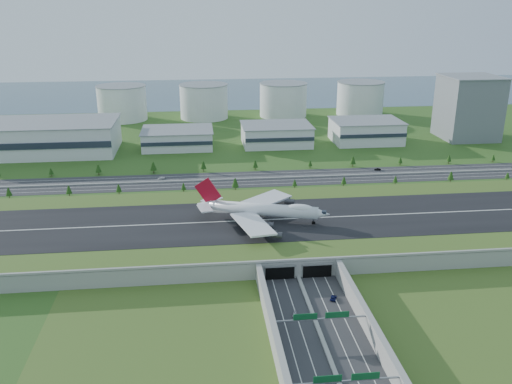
{
  "coord_description": "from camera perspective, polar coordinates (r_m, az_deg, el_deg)",
  "views": [
    {
      "loc": [
        -43.05,
        -264.47,
        118.42
      ],
      "look_at": [
        -9.89,
        35.0,
        11.68
      ],
      "focal_mm": 38.0,
      "sensor_mm": 36.0,
      "label": 1
    }
  ],
  "objects": [
    {
      "name": "car_7",
      "position": [
        385.61,
        -9.95,
        1.45
      ],
      "size": [
        5.37,
        3.46,
        1.45
      ],
      "primitive_type": "imported",
      "rotation": [
        0.0,
        0.0,
        -1.26
      ],
      "color": "silver",
      "rests_on": "ground"
    },
    {
      "name": "north_expressway",
      "position": [
        380.89,
        0.49,
        1.4
      ],
      "size": [
        560.0,
        36.0,
        0.12
      ],
      "primitive_type": "cube",
      "color": "#28282B",
      "rests_on": "ground"
    },
    {
      "name": "airfield_deck",
      "position": [
        291.23,
        2.7,
        -3.62
      ],
      "size": [
        520.0,
        100.0,
        9.2
      ],
      "color": "gray",
      "rests_on": "ground"
    },
    {
      "name": "tree_row",
      "position": [
        377.75,
        -1.69,
        1.96
      ],
      "size": [
        506.16,
        48.68,
        8.48
      ],
      "color": "#3D2819",
      "rests_on": "ground"
    },
    {
      "name": "hangar_mid_a",
      "position": [
        468.11,
        -8.25,
        5.6
      ],
      "size": [
        58.0,
        42.0,
        15.0
      ],
      "primitive_type": "cube",
      "color": "silver",
      "rests_on": "ground"
    },
    {
      "name": "car_2",
      "position": [
        233.41,
        8.16,
        -10.97
      ],
      "size": [
        4.11,
        5.46,
        1.38
      ],
      "primitive_type": "imported",
      "rotation": [
        0.0,
        0.0,
        2.72
      ],
      "color": "#0D1241",
      "rests_on": "ground"
    },
    {
      "name": "fuel_tank_b",
      "position": [
        583.32,
        -5.51,
        9.46
      ],
      "size": [
        50.0,
        50.0,
        35.0
      ],
      "primitive_type": "cylinder",
      "color": "silver",
      "rests_on": "ground"
    },
    {
      "name": "hangar_mid_b",
      "position": [
        472.5,
        2.15,
        6.04
      ],
      "size": [
        58.0,
        42.0,
        17.0
      ],
      "primitive_type": "cube",
      "color": "silver",
      "rests_on": "ground"
    },
    {
      "name": "car_0",
      "position": [
        221.29,
        4.1,
        -12.66
      ],
      "size": [
        2.9,
        4.17,
        1.32
      ],
      "primitive_type": "imported",
      "rotation": [
        0.0,
        0.0,
        -0.39
      ],
      "color": "#BBBBC1",
      "rests_on": "ground"
    },
    {
      "name": "fuel_tank_c",
      "position": [
        590.64,
        2.88,
        9.65
      ],
      "size": [
        50.0,
        50.0,
        35.0
      ],
      "primitive_type": "cylinder",
      "color": "silver",
      "rests_on": "ground"
    },
    {
      "name": "hangar_west",
      "position": [
        478.91,
        -21.62,
        5.35
      ],
      "size": [
        120.0,
        60.0,
        25.0
      ],
      "primitive_type": "cube",
      "color": "silver",
      "rests_on": "ground"
    },
    {
      "name": "car_5",
      "position": [
        409.73,
        12.67,
        2.35
      ],
      "size": [
        4.88,
        2.09,
        1.56
      ],
      "primitive_type": "imported",
      "rotation": [
        0.0,
        0.0,
        -1.66
      ],
      "color": "black",
      "rests_on": "ground"
    },
    {
      "name": "bay_water",
      "position": [
        755.05,
        -3.02,
        10.46
      ],
      "size": [
        1200.0,
        260.0,
        0.06
      ],
      "primitive_type": "cube",
      "color": "#345264",
      "rests_on": "ground"
    },
    {
      "name": "boeing_747",
      "position": [
        285.78,
        0.65,
        -1.85
      ],
      "size": [
        70.25,
        65.4,
        22.39
      ],
      "rotation": [
        0.0,
        0.0,
        -0.3
      ],
      "color": "white",
      "rests_on": "airfield_deck"
    },
    {
      "name": "office_tower",
      "position": [
        527.68,
        21.45,
        8.25
      ],
      "size": [
        46.0,
        46.0,
        55.0
      ],
      "primitive_type": "cube",
      "color": "slate",
      "rests_on": "ground"
    },
    {
      "name": "ground",
      "position": [
        292.95,
        2.68,
        -4.36
      ],
      "size": [
        1200.0,
        1200.0,
        0.0
      ],
      "primitive_type": "plane",
      "color": "#2A4616",
      "rests_on": "ground"
    },
    {
      "name": "sign_gantry_near",
      "position": [
        207.32,
        6.87,
        -13.18
      ],
      "size": [
        38.7,
        0.7,
        9.8
      ],
      "color": "gray",
      "rests_on": "ground"
    },
    {
      "name": "hangar_mid_c",
      "position": [
        490.23,
        11.5,
        6.28
      ],
      "size": [
        58.0,
        42.0,
        19.0
      ],
      "primitive_type": "cube",
      "color": "silver",
      "rests_on": "ground"
    },
    {
      "name": "underpass_road",
      "position": [
        205.71,
        7.11,
        -14.65
      ],
      "size": [
        38.8,
        120.4,
        8.0
      ],
      "color": "#28282B",
      "rests_on": "ground"
    },
    {
      "name": "fuel_tank_a",
      "position": [
        588.32,
        -13.91,
        9.07
      ],
      "size": [
        50.0,
        50.0,
        35.0
      ],
      "primitive_type": "cylinder",
      "color": "silver",
      "rests_on": "ground"
    },
    {
      "name": "fuel_tank_d",
      "position": [
        609.83,
        10.91,
        9.64
      ],
      "size": [
        50.0,
        50.0,
        35.0
      ],
      "primitive_type": "cylinder",
      "color": "silver",
      "rests_on": "ground"
    },
    {
      "name": "sign_gantry_far",
      "position": [
        179.85,
        9.48,
        -19.11
      ],
      "size": [
        38.7,
        0.7,
        9.8
      ],
      "color": "gray",
      "rests_on": "ground"
    }
  ]
}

